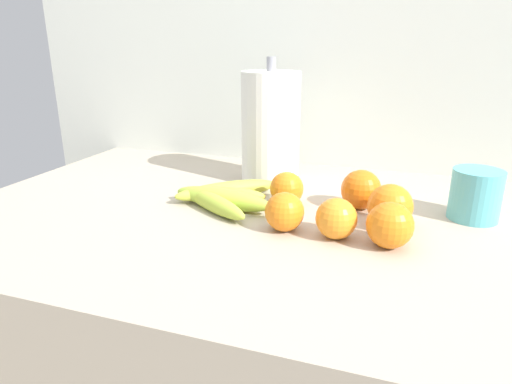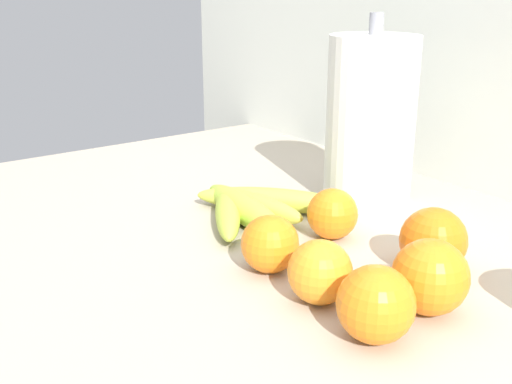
{
  "view_description": "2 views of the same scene",
  "coord_description": "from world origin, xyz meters",
  "px_view_note": "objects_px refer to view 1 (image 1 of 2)",
  "views": [
    {
      "loc": [
        0.05,
        -0.73,
        1.17
      ],
      "look_at": [
        -0.2,
        0.0,
        0.91
      ],
      "focal_mm": 31.13,
      "sensor_mm": 36.0,
      "label": 1
    },
    {
      "loc": [
        0.38,
        -0.45,
        1.18
      ],
      "look_at": [
        -0.26,
        0.02,
        0.91
      ],
      "focal_mm": 43.14,
      "sensor_mm": 36.0,
      "label": 2
    }
  ],
  "objects_px": {
    "orange_front": "(390,225)",
    "orange_center": "(336,219)",
    "orange_right": "(361,190)",
    "mug": "(476,195)",
    "orange_far_right": "(287,188)",
    "orange_back_left": "(390,206)",
    "paper_towel_roll": "(271,128)",
    "orange_back_right": "(284,212)",
    "banana_bunch": "(222,196)"
  },
  "relations": [
    {
      "from": "mug",
      "to": "orange_back_right",
      "type": "bearing_deg",
      "value": -152.6
    },
    {
      "from": "orange_right",
      "to": "orange_far_right",
      "type": "bearing_deg",
      "value": -170.28
    },
    {
      "from": "orange_front",
      "to": "orange_center",
      "type": "bearing_deg",
      "value": 174.94
    },
    {
      "from": "banana_bunch",
      "to": "mug",
      "type": "bearing_deg",
      "value": 9.94
    },
    {
      "from": "banana_bunch",
      "to": "orange_far_right",
      "type": "bearing_deg",
      "value": 20.25
    },
    {
      "from": "banana_bunch",
      "to": "orange_right",
      "type": "xyz_separation_m",
      "value": [
        0.26,
        0.07,
        0.02
      ]
    },
    {
      "from": "orange_back_right",
      "to": "orange_back_left",
      "type": "bearing_deg",
      "value": 22.95
    },
    {
      "from": "orange_back_right",
      "to": "orange_right",
      "type": "height_order",
      "value": "orange_right"
    },
    {
      "from": "banana_bunch",
      "to": "paper_towel_roll",
      "type": "bearing_deg",
      "value": 77.88
    },
    {
      "from": "orange_front",
      "to": "mug",
      "type": "bearing_deg",
      "value": 51.0
    },
    {
      "from": "banana_bunch",
      "to": "mug",
      "type": "relative_size",
      "value": 2.51
    },
    {
      "from": "banana_bunch",
      "to": "orange_far_right",
      "type": "relative_size",
      "value": 3.48
    },
    {
      "from": "orange_back_left",
      "to": "mug",
      "type": "relative_size",
      "value": 0.84
    },
    {
      "from": "orange_back_left",
      "to": "orange_far_right",
      "type": "xyz_separation_m",
      "value": [
        -0.2,
        0.05,
        -0.01
      ]
    },
    {
      "from": "mug",
      "to": "banana_bunch",
      "type": "bearing_deg",
      "value": -170.06
    },
    {
      "from": "orange_front",
      "to": "orange_right",
      "type": "relative_size",
      "value": 0.96
    },
    {
      "from": "banana_bunch",
      "to": "orange_back_right",
      "type": "height_order",
      "value": "orange_back_right"
    },
    {
      "from": "paper_towel_roll",
      "to": "banana_bunch",
      "type": "bearing_deg",
      "value": -102.12
    },
    {
      "from": "orange_front",
      "to": "orange_far_right",
      "type": "relative_size",
      "value": 1.11
    },
    {
      "from": "orange_center",
      "to": "orange_far_right",
      "type": "bearing_deg",
      "value": 132.67
    },
    {
      "from": "orange_back_right",
      "to": "orange_far_right",
      "type": "bearing_deg",
      "value": 103.34
    },
    {
      "from": "orange_back_right",
      "to": "paper_towel_roll",
      "type": "distance_m",
      "value": 0.3
    },
    {
      "from": "orange_front",
      "to": "orange_back_right",
      "type": "distance_m",
      "value": 0.17
    },
    {
      "from": "orange_back_right",
      "to": "orange_center",
      "type": "bearing_deg",
      "value": -1.92
    },
    {
      "from": "orange_front",
      "to": "paper_towel_roll",
      "type": "xyz_separation_m",
      "value": [
        -0.28,
        0.28,
        0.09
      ]
    },
    {
      "from": "orange_back_left",
      "to": "mug",
      "type": "xyz_separation_m",
      "value": [
        0.14,
        0.09,
        0.01
      ]
    },
    {
      "from": "banana_bunch",
      "to": "orange_center",
      "type": "xyz_separation_m",
      "value": [
        0.23,
        -0.08,
        0.02
      ]
    },
    {
      "from": "orange_back_left",
      "to": "orange_back_right",
      "type": "height_order",
      "value": "orange_back_left"
    },
    {
      "from": "orange_front",
      "to": "orange_far_right",
      "type": "distance_m",
      "value": 0.24
    },
    {
      "from": "orange_front",
      "to": "orange_right",
      "type": "height_order",
      "value": "orange_right"
    },
    {
      "from": "orange_back_left",
      "to": "orange_front",
      "type": "relative_size",
      "value": 1.05
    },
    {
      "from": "banana_bunch",
      "to": "orange_back_left",
      "type": "bearing_deg",
      "value": -1.69
    },
    {
      "from": "orange_back_left",
      "to": "orange_back_right",
      "type": "distance_m",
      "value": 0.18
    },
    {
      "from": "orange_front",
      "to": "orange_far_right",
      "type": "bearing_deg",
      "value": 146.19
    },
    {
      "from": "orange_right",
      "to": "mug",
      "type": "distance_m",
      "value": 0.2
    },
    {
      "from": "orange_center",
      "to": "orange_back_right",
      "type": "xyz_separation_m",
      "value": [
        -0.09,
        0.0,
        -0.0
      ]
    },
    {
      "from": "paper_towel_roll",
      "to": "orange_center",
      "type": "bearing_deg",
      "value": -54.26
    },
    {
      "from": "banana_bunch",
      "to": "orange_back_right",
      "type": "xyz_separation_m",
      "value": [
        0.15,
        -0.08,
        0.02
      ]
    },
    {
      "from": "banana_bunch",
      "to": "mug",
      "type": "distance_m",
      "value": 0.46
    },
    {
      "from": "orange_front",
      "to": "banana_bunch",
      "type": "bearing_deg",
      "value": 164.17
    },
    {
      "from": "orange_back_right",
      "to": "mug",
      "type": "height_order",
      "value": "mug"
    },
    {
      "from": "orange_front",
      "to": "orange_right",
      "type": "xyz_separation_m",
      "value": [
        -0.06,
        0.16,
        0.0
      ]
    },
    {
      "from": "orange_back_right",
      "to": "orange_right",
      "type": "bearing_deg",
      "value": 53.28
    },
    {
      "from": "banana_bunch",
      "to": "orange_right",
      "type": "bearing_deg",
      "value": 14.69
    },
    {
      "from": "orange_back_left",
      "to": "orange_right",
      "type": "bearing_deg",
      "value": 126.52
    },
    {
      "from": "banana_bunch",
      "to": "orange_far_right",
      "type": "xyz_separation_m",
      "value": [
        0.12,
        0.04,
        0.01
      ]
    },
    {
      "from": "orange_center",
      "to": "orange_back_right",
      "type": "distance_m",
      "value": 0.09
    },
    {
      "from": "orange_right",
      "to": "mug",
      "type": "height_order",
      "value": "mug"
    },
    {
      "from": "banana_bunch",
      "to": "orange_back_left",
      "type": "height_order",
      "value": "orange_back_left"
    },
    {
      "from": "orange_center",
      "to": "orange_far_right",
      "type": "height_order",
      "value": "orange_center"
    }
  ]
}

